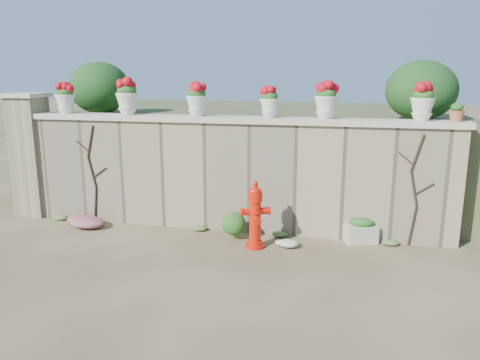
% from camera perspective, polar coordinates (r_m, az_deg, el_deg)
% --- Properties ---
extents(ground, '(80.00, 80.00, 0.00)m').
position_cam_1_polar(ground, '(7.31, -4.78, -10.23)').
color(ground, brown).
rests_on(ground, ground).
extents(stone_wall, '(8.00, 0.40, 2.00)m').
position_cam_1_polar(stone_wall, '(8.66, -1.31, 0.46)').
color(stone_wall, gray).
rests_on(stone_wall, ground).
extents(wall_cap, '(8.10, 0.52, 0.10)m').
position_cam_1_polar(wall_cap, '(8.49, -1.35, 7.39)').
color(wall_cap, beige).
rests_on(wall_cap, stone_wall).
extents(gate_pillar, '(0.72, 0.72, 2.48)m').
position_cam_1_polar(gate_pillar, '(10.42, -24.07, 2.90)').
color(gate_pillar, gray).
rests_on(gate_pillar, ground).
extents(raised_fill, '(9.00, 6.00, 2.00)m').
position_cam_1_polar(raised_fill, '(11.73, 2.52, 3.75)').
color(raised_fill, '#384C23').
rests_on(raised_fill, ground).
extents(back_shrub_left, '(1.30, 1.30, 1.10)m').
position_cam_1_polar(back_shrub_left, '(10.78, -16.74, 10.70)').
color(back_shrub_left, '#143814').
rests_on(back_shrub_left, raised_fill).
extents(back_shrub_right, '(1.30, 1.30, 1.10)m').
position_cam_1_polar(back_shrub_right, '(9.49, 21.23, 10.14)').
color(back_shrub_right, '#143814').
rests_on(back_shrub_right, raised_fill).
extents(vine_left, '(0.60, 0.04, 1.91)m').
position_cam_1_polar(vine_left, '(9.47, -17.54, 0.88)').
color(vine_left, black).
rests_on(vine_left, ground).
extents(vine_right, '(0.60, 0.04, 1.91)m').
position_cam_1_polar(vine_right, '(8.27, 20.52, -1.03)').
color(vine_right, black).
rests_on(vine_right, ground).
extents(fire_hydrant, '(0.49, 0.35, 1.14)m').
position_cam_1_polar(fire_hydrant, '(7.78, 1.86, -4.25)').
color(fire_hydrant, red).
rests_on(fire_hydrant, ground).
extents(planter_box, '(0.60, 0.47, 0.44)m').
position_cam_1_polar(planter_box, '(8.39, 14.53, -6.04)').
color(planter_box, beige).
rests_on(planter_box, ground).
extents(green_shrub, '(0.66, 0.59, 0.63)m').
position_cam_1_polar(green_shrub, '(8.26, -1.03, -5.10)').
color(green_shrub, '#1E5119').
rests_on(green_shrub, ground).
extents(magenta_clump, '(0.89, 0.59, 0.24)m').
position_cam_1_polar(magenta_clump, '(9.46, -18.69, -4.68)').
color(magenta_clump, '#CC286F').
rests_on(magenta_clump, ground).
extents(white_flowers, '(0.44, 0.36, 0.16)m').
position_cam_1_polar(white_flowers, '(7.97, 5.39, -7.62)').
color(white_flowers, white).
rests_on(white_flowers, ground).
extents(urn_pot_0, '(0.37, 0.37, 0.59)m').
position_cam_1_polar(urn_pot_0, '(9.80, -20.54, 9.32)').
color(urn_pot_0, silver).
rests_on(urn_pot_0, wall_cap).
extents(urn_pot_1, '(0.42, 0.42, 0.65)m').
position_cam_1_polar(urn_pot_1, '(9.15, -13.59, 9.78)').
color(urn_pot_1, silver).
rests_on(urn_pot_1, wall_cap).
extents(urn_pot_2, '(0.38, 0.38, 0.59)m').
position_cam_1_polar(urn_pot_2, '(8.63, -5.29, 9.71)').
color(urn_pot_2, silver).
rests_on(urn_pot_2, wall_cap).
extents(urn_pot_3, '(0.34, 0.34, 0.53)m').
position_cam_1_polar(urn_pot_3, '(8.32, 3.64, 9.42)').
color(urn_pot_3, silver).
rests_on(urn_pot_3, wall_cap).
extents(urn_pot_4, '(0.39, 0.39, 0.62)m').
position_cam_1_polar(urn_pot_4, '(8.21, 10.44, 9.49)').
color(urn_pot_4, silver).
rests_on(urn_pot_4, wall_cap).
extents(urn_pot_5, '(0.39, 0.39, 0.60)m').
position_cam_1_polar(urn_pot_5, '(8.29, 21.36, 8.80)').
color(urn_pot_5, silver).
rests_on(urn_pot_5, wall_cap).
extents(terracotta_pot, '(0.24, 0.24, 0.29)m').
position_cam_1_polar(terracotta_pot, '(8.40, 24.90, 7.40)').
color(terracotta_pot, '#A55A32').
rests_on(terracotta_pot, wall_cap).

